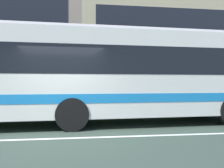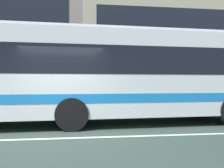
{
  "view_description": "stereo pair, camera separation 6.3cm",
  "coord_description": "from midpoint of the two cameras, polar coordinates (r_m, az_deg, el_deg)",
  "views": [
    {
      "loc": [
        0.43,
        -6.47,
        1.43
      ],
      "look_at": [
        1.73,
        2.61,
        1.4
      ],
      "focal_mm": 39.42,
      "sensor_mm": 36.0,
      "label": 1
    },
    {
      "loc": [
        0.49,
        -6.48,
        1.43
      ],
      "look_at": [
        1.73,
        2.61,
        1.4
      ],
      "focal_mm": 39.42,
      "sensor_mm": 36.0,
      "label": 2
    }
  ],
  "objects": [
    {
      "name": "apartment_block_right",
      "position": [
        23.5,
        20.25,
        8.18
      ],
      "size": [
        21.56,
        10.1,
        9.41
      ],
      "color": "tan",
      "rests_on": "ground_plane"
    },
    {
      "name": "lane_centre_line",
      "position": [
        6.65,
        -12.18,
        -12.24
      ],
      "size": [
        60.0,
        0.16,
        0.01
      ],
      "primitive_type": "cube",
      "color": "silver",
      "rests_on": "ground_plane"
    },
    {
      "name": "transit_bus",
      "position": [
        8.68,
        -5.07,
        2.55
      ],
      "size": [
        11.43,
        3.14,
        3.25
      ],
      "color": "silver",
      "rests_on": "ground_plane"
    },
    {
      "name": "hedge_row_far",
      "position": [
        12.28,
        0.06,
        -4.4
      ],
      "size": [
        23.36,
        1.1,
        0.91
      ],
      "primitive_type": "cube",
      "color": "#204E27",
      "rests_on": "ground_plane"
    },
    {
      "name": "ground_plane",
      "position": [
        6.65,
        -12.18,
        -12.27
      ],
      "size": [
        160.0,
        160.0,
        0.0
      ],
      "primitive_type": "plane",
      "color": "#354438"
    }
  ]
}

